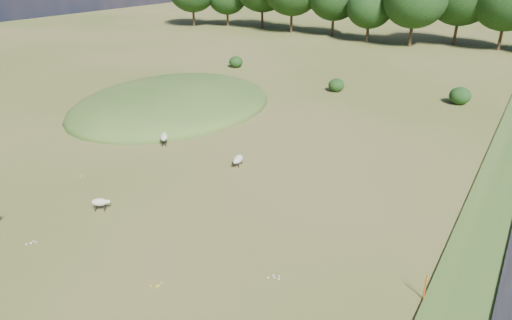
{
  "coord_description": "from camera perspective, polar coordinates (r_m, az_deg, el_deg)",
  "views": [
    {
      "loc": [
        15.59,
        -17.39,
        12.38
      ],
      "look_at": [
        2.0,
        4.0,
        1.0
      ],
      "focal_mm": 32.0,
      "sensor_mm": 36.0,
      "label": 1
    }
  ],
  "objects": [
    {
      "name": "sheep_0",
      "position": [
        29.27,
        -2.26,
        0.08
      ],
      "size": [
        0.73,
        1.25,
        0.69
      ],
      "rotation": [
        0.0,
        0.0,
        4.94
      ],
      "color": "#C0B49F",
      "rests_on": "ground"
    },
    {
      "name": "mound",
      "position": [
        42.17,
        -10.35,
        6.71
      ],
      "size": [
        16.0,
        20.0,
        4.0
      ],
      "primitive_type": "ellipsoid",
      "color": "#33561E",
      "rests_on": "ground"
    },
    {
      "name": "marker_post",
      "position": [
        19.56,
        20.4,
        -14.66
      ],
      "size": [
        0.06,
        0.06,
        1.2
      ],
      "primitive_type": "cylinder",
      "color": "#D8590C",
      "rests_on": "ground"
    },
    {
      "name": "shrubs",
      "position": [
        47.98,
        11.82,
        9.6
      ],
      "size": [
        27.48,
        5.08,
        1.56
      ],
      "color": "black",
      "rests_on": "ground"
    },
    {
      "name": "ground",
      "position": [
        42.36,
        9.43,
        6.86
      ],
      "size": [
        160.0,
        160.0,
        0.0
      ],
      "primitive_type": "plane",
      "color": "#43541A",
      "rests_on": "ground"
    },
    {
      "name": "sheep_2",
      "position": [
        33.08,
        -11.43,
        2.82
      ],
      "size": [
        1.04,
        1.16,
        0.86
      ],
      "rotation": [
        0.0,
        0.0,
        2.25
      ],
      "color": "#C0B49F",
      "rests_on": "ground"
    },
    {
      "name": "sheep_1",
      "position": [
        25.51,
        -18.93,
        -5.01
      ],
      "size": [
        1.01,
        0.81,
        0.72
      ],
      "rotation": [
        0.0,
        0.0,
        0.57
      ],
      "color": "#C0B49F",
      "rests_on": "ground"
    }
  ]
}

